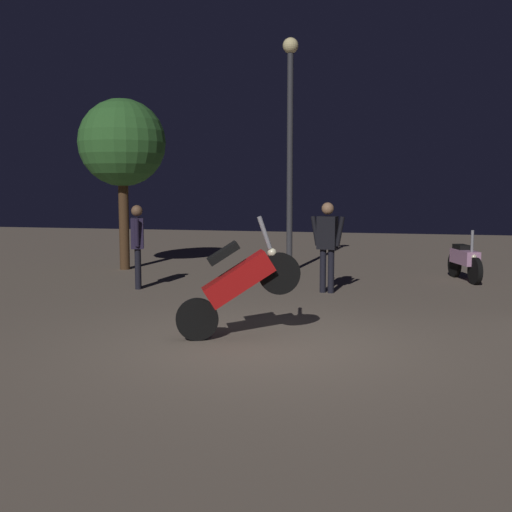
{
  "coord_description": "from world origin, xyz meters",
  "views": [
    {
      "loc": [
        1.7,
        -7.69,
        2.02
      ],
      "look_at": [
        -0.44,
        1.28,
        1.0
      ],
      "focal_mm": 44.36,
      "sensor_mm": 36.0,
      "label": 1
    }
  ],
  "objects": [
    {
      "name": "person_bystander_far",
      "position": [
        -3.45,
        3.82,
        0.98
      ],
      "size": [
        0.36,
        0.65,
        1.65
      ],
      "rotation": [
        0.0,
        0.0,
        3.53
      ],
      "color": "black",
      "rests_on": "ground_plane"
    },
    {
      "name": "streetlamp_near",
      "position": [
        -0.97,
        6.89,
        3.38
      ],
      "size": [
        0.36,
        0.36,
        5.38
      ],
      "color": "#38383D",
      "rests_on": "ground_plane"
    },
    {
      "name": "motorcycle_red_foreground",
      "position": [
        -0.44,
        0.28,
        0.74
      ],
      "size": [
        1.57,
        0.74,
        1.63
      ],
      "rotation": [
        0.0,
        0.0,
        0.4
      ],
      "color": "black",
      "rests_on": "ground_plane"
    },
    {
      "name": "tree_left_bg",
      "position": [
        -4.97,
        6.47,
        3.03
      ],
      "size": [
        2.08,
        2.08,
        4.1
      ],
      "color": "#4C331E",
      "rests_on": "ground_plane"
    },
    {
      "name": "ground_plane",
      "position": [
        0.0,
        0.0,
        0.0
      ],
      "size": [
        40.0,
        40.0,
        0.0
      ],
      "primitive_type": "plane",
      "color": "#756656"
    },
    {
      "name": "person_rider_beside",
      "position": [
        0.25,
        4.2,
        1.03
      ],
      "size": [
        0.67,
        0.3,
        1.72
      ],
      "rotation": [
        0.0,
        0.0,
        1.39
      ],
      "color": "black",
      "rests_on": "ground_plane"
    },
    {
      "name": "motorcycle_pink_parked_left",
      "position": [
        2.93,
        6.44,
        0.44
      ],
      "size": [
        0.6,
        1.61,
        1.11
      ],
      "rotation": [
        0.0,
        0.0,
        5.02
      ],
      "color": "black",
      "rests_on": "ground_plane"
    }
  ]
}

